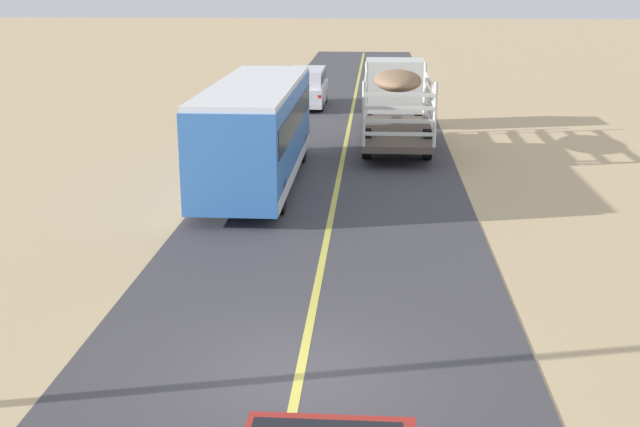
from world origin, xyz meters
name	(u,v)px	position (x,y,z in m)	size (l,w,h in m)	color
ground_plane	(300,374)	(0.00, 0.00, 0.00)	(240.00, 240.00, 0.00)	tan
road_surface	(300,373)	(0.00, 0.00, 0.01)	(8.00, 120.00, 0.02)	#423F44
road_centre_line	(300,373)	(0.00, 0.00, 0.02)	(0.16, 117.60, 0.00)	#D8CC4C
livestock_truck	(395,93)	(1.95, 21.12, 1.79)	(2.53, 9.70, 3.02)	silver
bus	(256,130)	(-2.56, 12.61, 1.75)	(2.54, 10.00, 3.21)	#3872C6
car_far	(306,86)	(-2.37, 28.37, 1.09)	(1.90, 4.62, 1.93)	silver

